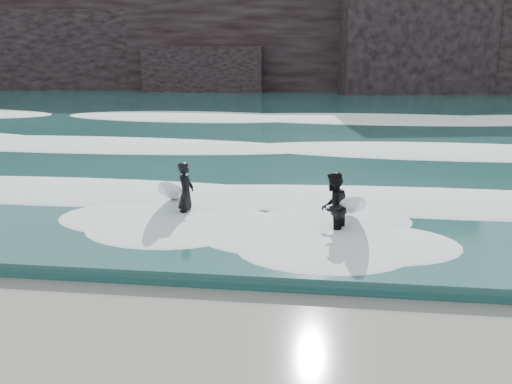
% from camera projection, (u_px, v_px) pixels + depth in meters
% --- Properties ---
extents(ground, '(120.00, 120.00, 0.00)m').
position_uv_depth(ground, '(132.00, 381.00, 7.66)').
color(ground, '#8C5956').
rests_on(ground, ground).
extents(sea, '(90.00, 52.00, 0.30)m').
position_uv_depth(sea, '(288.00, 112.00, 35.42)').
color(sea, '#1C4A49').
rests_on(sea, ground).
extents(headland, '(70.00, 9.00, 10.00)m').
position_uv_depth(headland, '(303.00, 34.00, 50.47)').
color(headland, black).
rests_on(headland, ground).
extents(foam_near, '(60.00, 3.20, 0.20)m').
position_uv_depth(foam_near, '(238.00, 187.00, 16.18)').
color(foam_near, white).
rests_on(foam_near, sea).
extents(foam_mid, '(60.00, 4.00, 0.24)m').
position_uv_depth(foam_mid, '(265.00, 144.00, 22.89)').
color(foam_mid, white).
rests_on(foam_mid, sea).
extents(foam_far, '(60.00, 4.80, 0.30)m').
position_uv_depth(foam_far, '(283.00, 115.00, 31.51)').
color(foam_far, white).
rests_on(foam_far, sea).
extents(surfer_left, '(1.07, 2.11, 1.57)m').
position_uv_depth(surfer_left, '(181.00, 193.00, 14.05)').
color(surfer_left, black).
rests_on(surfer_left, ground).
extents(surfer_right, '(1.13, 2.09, 1.62)m').
position_uv_depth(surfer_right, '(336.00, 207.00, 12.72)').
color(surfer_right, black).
rests_on(surfer_right, ground).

